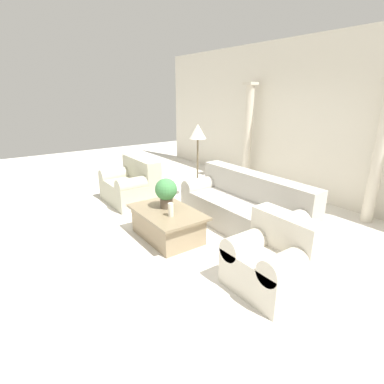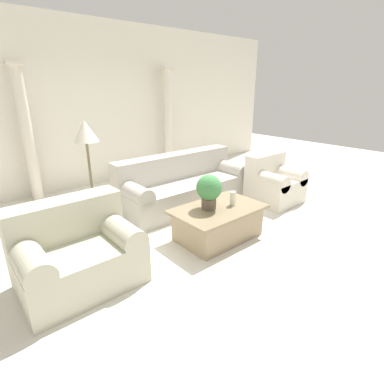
{
  "view_description": "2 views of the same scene",
  "coord_description": "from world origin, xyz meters",
  "px_view_note": "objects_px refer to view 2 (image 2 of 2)",
  "views": [
    {
      "loc": [
        3.72,
        -2.62,
        2.15
      ],
      "look_at": [
        0.04,
        -0.02,
        0.64
      ],
      "focal_mm": 28.0,
      "sensor_mm": 36.0,
      "label": 1
    },
    {
      "loc": [
        -2.59,
        -3.09,
        1.99
      ],
      "look_at": [
        -0.01,
        -0.06,
        0.57
      ],
      "focal_mm": 28.0,
      "sensor_mm": 36.0,
      "label": 2
    }
  ],
  "objects_px": {
    "sofa_long": "(183,186)",
    "floor_lamp": "(86,139)",
    "coffee_table": "(218,222)",
    "armchair": "(274,182)",
    "loveseat": "(77,252)",
    "potted_plant": "(209,190)"
  },
  "relations": [
    {
      "from": "sofa_long",
      "to": "coffee_table",
      "type": "xyz_separation_m",
      "value": [
        -0.4,
        -1.25,
        -0.12
      ]
    },
    {
      "from": "floor_lamp",
      "to": "armchair",
      "type": "distance_m",
      "value": 3.22
    },
    {
      "from": "coffee_table",
      "to": "potted_plant",
      "type": "relative_size",
      "value": 2.64
    },
    {
      "from": "loveseat",
      "to": "potted_plant",
      "type": "distance_m",
      "value": 1.75
    },
    {
      "from": "coffee_table",
      "to": "potted_plant",
      "type": "distance_m",
      "value": 0.5
    },
    {
      "from": "coffee_table",
      "to": "armchair",
      "type": "relative_size",
      "value": 1.45
    },
    {
      "from": "sofa_long",
      "to": "armchair",
      "type": "distance_m",
      "value": 1.62
    },
    {
      "from": "coffee_table",
      "to": "armchair",
      "type": "distance_m",
      "value": 1.78
    },
    {
      "from": "armchair",
      "to": "loveseat",
      "type": "bearing_deg",
      "value": -178.61
    },
    {
      "from": "sofa_long",
      "to": "coffee_table",
      "type": "relative_size",
      "value": 1.91
    },
    {
      "from": "sofa_long",
      "to": "armchair",
      "type": "bearing_deg",
      "value": -34.1
    },
    {
      "from": "armchair",
      "to": "floor_lamp",
      "type": "bearing_deg",
      "value": 159.68
    },
    {
      "from": "coffee_table",
      "to": "armchair",
      "type": "bearing_deg",
      "value": 11.13
    },
    {
      "from": "loveseat",
      "to": "armchair",
      "type": "distance_m",
      "value": 3.56
    },
    {
      "from": "potted_plant",
      "to": "floor_lamp",
      "type": "relative_size",
      "value": 0.3
    },
    {
      "from": "loveseat",
      "to": "armchair",
      "type": "bearing_deg",
      "value": 1.39
    },
    {
      "from": "potted_plant",
      "to": "armchair",
      "type": "relative_size",
      "value": 0.55
    },
    {
      "from": "coffee_table",
      "to": "potted_plant",
      "type": "height_order",
      "value": "potted_plant"
    },
    {
      "from": "potted_plant",
      "to": "floor_lamp",
      "type": "height_order",
      "value": "floor_lamp"
    },
    {
      "from": "loveseat",
      "to": "armchair",
      "type": "xyz_separation_m",
      "value": [
        3.56,
        0.09,
        -0.01
      ]
    },
    {
      "from": "sofa_long",
      "to": "floor_lamp",
      "type": "xyz_separation_m",
      "value": [
        -1.54,
        0.16,
        0.96
      ]
    },
    {
      "from": "sofa_long",
      "to": "potted_plant",
      "type": "xyz_separation_m",
      "value": [
        -0.52,
        -1.19,
        0.36
      ]
    }
  ]
}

